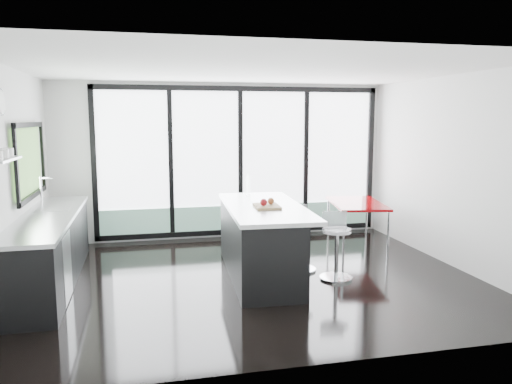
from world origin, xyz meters
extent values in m
cube|color=black|center=(0.00, 0.00, 0.00)|extent=(6.00, 5.00, 0.00)
cube|color=white|center=(0.00, 0.00, 2.80)|extent=(6.00, 5.00, 0.00)
cube|color=silver|center=(0.00, 2.50, 1.40)|extent=(6.00, 0.00, 2.80)
cube|color=white|center=(0.30, 2.47, 1.40)|extent=(5.00, 0.02, 2.50)
cube|color=slate|center=(0.30, 2.43, 0.37)|extent=(5.00, 0.02, 0.44)
cube|color=black|center=(-0.95, 2.43, 1.40)|extent=(0.08, 0.04, 2.50)
cube|color=black|center=(0.30, 2.43, 1.40)|extent=(0.08, 0.04, 2.50)
cube|color=black|center=(1.55, 2.43, 1.40)|extent=(0.08, 0.04, 2.50)
cube|color=silver|center=(0.00, -2.50, 1.40)|extent=(6.00, 0.00, 2.80)
cube|color=silver|center=(-3.00, 0.00, 1.40)|extent=(0.00, 5.00, 2.80)
cube|color=#5A8B44|center=(-2.97, 0.90, 1.60)|extent=(0.02, 1.60, 0.90)
cube|color=#AAADAF|center=(-2.87, -0.85, 1.75)|extent=(0.25, 0.80, 0.03)
cylinder|color=white|center=(-2.97, -0.30, 2.35)|extent=(0.04, 0.30, 0.30)
cube|color=silver|center=(3.00, 0.00, 1.40)|extent=(0.00, 5.00, 2.80)
cube|color=black|center=(-2.67, 0.40, 0.43)|extent=(0.65, 3.20, 0.87)
cube|color=#AAADAF|center=(-2.67, 0.40, 0.90)|extent=(0.69, 3.24, 0.05)
cube|color=#AAADAF|center=(-2.67, 0.90, 0.90)|extent=(0.45, 0.48, 0.06)
cylinder|color=silver|center=(-2.82, 0.90, 1.14)|extent=(0.02, 0.02, 0.44)
cube|color=#AAADAF|center=(-2.36, -0.35, 0.42)|extent=(0.03, 0.60, 0.80)
cube|color=black|center=(0.09, 0.11, 0.47)|extent=(0.94, 2.41, 0.94)
cube|color=#AAADAF|center=(0.18, 0.11, 0.96)|extent=(1.16, 2.48, 0.05)
cube|color=#987B51|center=(0.17, -0.05, 1.01)|extent=(0.35, 0.45, 0.03)
sphere|color=maroon|center=(0.11, -0.11, 1.07)|extent=(0.10, 0.10, 0.10)
sphere|color=brown|center=(0.24, 0.00, 1.07)|extent=(0.10, 0.10, 0.09)
cylinder|color=silver|center=(0.12, 0.92, 1.14)|extent=(0.08, 0.08, 0.30)
cylinder|color=silver|center=(1.09, -0.28, 0.35)|extent=(0.50, 0.50, 0.71)
cylinder|color=silver|center=(0.73, 0.20, 0.36)|extent=(0.51, 0.51, 0.72)
cube|color=#7E0004|center=(2.09, 1.32, 0.38)|extent=(1.06, 1.55, 0.76)
camera|label=1|loc=(-1.45, -6.43, 2.17)|focal=35.00mm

